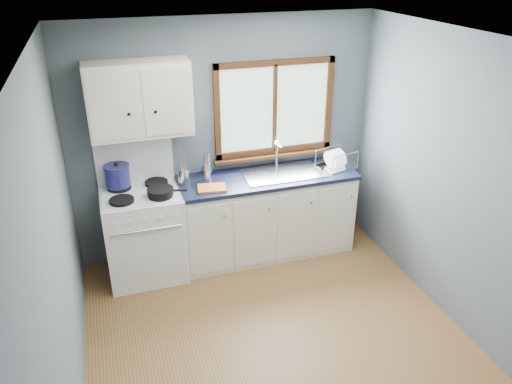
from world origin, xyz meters
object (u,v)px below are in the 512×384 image
object	(u,v)px
thermos	(207,167)
gas_range	(144,231)
dish_rack	(336,162)
base_cabinets	(266,218)
sink	(283,179)
skillet	(161,191)
stockpot	(117,175)
utensil_crock	(184,175)

from	to	relation	value
thermos	gas_range	bearing A→B (deg)	-172.53
thermos	dish_rack	bearing A→B (deg)	-3.19
base_cabinets	dish_rack	world-z (taller)	dish_rack
sink	thermos	world-z (taller)	same
sink	skillet	world-z (taller)	sink
thermos	skillet	bearing A→B (deg)	-154.65
gas_range	stockpot	xyz separation A→B (m)	(-0.18, 0.15, 0.58)
utensil_crock	dish_rack	distance (m)	1.64
gas_range	base_cabinets	distance (m)	1.31
base_cabinets	skillet	bearing A→B (deg)	-171.49
sink	thermos	bearing A→B (deg)	174.79
stockpot	skillet	bearing A→B (deg)	-39.20
gas_range	thermos	xyz separation A→B (m)	(0.69, 0.09, 0.58)
stockpot	sink	bearing A→B (deg)	-4.62
stockpot	utensil_crock	xyz separation A→B (m)	(0.64, -0.04, -0.07)
base_cabinets	skillet	world-z (taller)	skillet
gas_range	utensil_crock	xyz separation A→B (m)	(0.46, 0.12, 0.50)
gas_range	stockpot	world-z (taller)	gas_range
base_cabinets	skillet	size ratio (longest dim) A/B	4.65
thermos	dish_rack	world-z (taller)	thermos
utensil_crock	base_cabinets	bearing A→B (deg)	-6.51
skillet	stockpot	distance (m)	0.49
skillet	utensil_crock	bearing A→B (deg)	57.06
base_cabinets	thermos	bearing A→B (deg)	173.32
gas_range	skillet	size ratio (longest dim) A/B	3.42
stockpot	utensil_crock	world-z (taller)	utensil_crock
sink	stockpot	world-z (taller)	sink
skillet	stockpot	xyz separation A→B (m)	(-0.37, 0.30, 0.08)
stockpot	thermos	xyz separation A→B (m)	(0.88, -0.06, -0.00)
utensil_crock	sink	bearing A→B (deg)	-5.40
thermos	dish_rack	distance (m)	1.41
dish_rack	utensil_crock	bearing A→B (deg)	159.33
thermos	sink	bearing A→B (deg)	-5.21
gas_range	sink	bearing A→B (deg)	0.71
base_cabinets	stockpot	world-z (taller)	stockpot
skillet	dish_rack	distance (m)	1.92
utensil_crock	thermos	distance (m)	0.25
skillet	gas_range	bearing A→B (deg)	154.07
sink	skillet	size ratio (longest dim) A/B	2.11
base_cabinets	dish_rack	distance (m)	0.97
gas_range	thermos	size ratio (longest dim) A/B	4.57
sink	base_cabinets	bearing A→B (deg)	179.87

